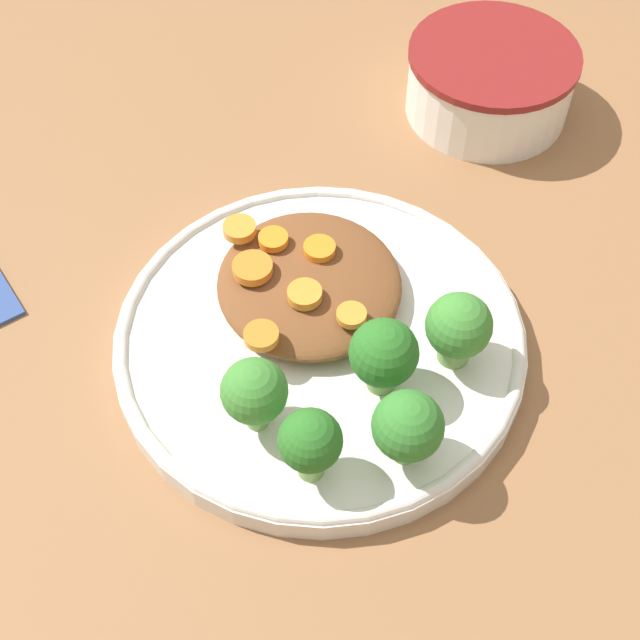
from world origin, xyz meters
TOP-DOWN VIEW (x-y plane):
  - ground_plane at (0.00, 0.00)m, footprint 4.00×4.00m
  - plate at (0.00, 0.00)m, footprint 0.26×0.26m
  - dip_bowl at (0.20, -0.18)m, footprint 0.13×0.13m
  - stew_mound at (0.03, 0.00)m, footprint 0.12×0.12m
  - broccoli_floret_0 at (-0.05, 0.05)m, footprint 0.04×0.04m
  - broccoli_floret_1 at (-0.09, -0.03)m, footprint 0.04×0.04m
  - broccoli_floret_2 at (-0.04, -0.03)m, footprint 0.04×0.04m
  - broccoli_floret_3 at (-0.03, -0.08)m, footprint 0.04×0.04m
  - broccoli_floret_4 at (-0.09, 0.02)m, footprint 0.04×0.04m
  - carrot_slice_0 at (0.05, -0.01)m, footprint 0.02×0.02m
  - carrot_slice_1 at (0.06, 0.02)m, footprint 0.02×0.02m
  - carrot_slice_2 at (0.04, 0.04)m, footprint 0.03×0.03m
  - carrot_slice_3 at (0.01, 0.01)m, footprint 0.02×0.02m
  - carrot_slice_4 at (-0.01, -0.02)m, footprint 0.02×0.02m
  - carrot_slice_5 at (0.08, 0.04)m, footprint 0.02×0.02m
  - carrot_slice_6 at (-0.01, 0.04)m, footprint 0.02×0.02m

SIDE VIEW (x-z plane):
  - ground_plane at x=0.00m, z-range 0.00..0.00m
  - plate at x=0.00m, z-range 0.00..0.02m
  - stew_mound at x=0.03m, z-range 0.02..0.04m
  - dip_bowl at x=0.20m, z-range 0.00..0.06m
  - carrot_slice_4 at x=-0.01m, z-range 0.04..0.04m
  - carrot_slice_1 at x=0.06m, z-range 0.04..0.05m
  - carrot_slice_6 at x=-0.01m, z-range 0.04..0.05m
  - carrot_slice_0 at x=0.05m, z-range 0.04..0.05m
  - carrot_slice_5 at x=0.08m, z-range 0.04..0.05m
  - carrot_slice_3 at x=0.01m, z-range 0.04..0.05m
  - carrot_slice_2 at x=0.04m, z-range 0.04..0.05m
  - broccoli_floret_3 at x=-0.03m, z-range 0.02..0.07m
  - broccoli_floret_2 at x=-0.04m, z-range 0.02..0.07m
  - broccoli_floret_1 at x=-0.09m, z-range 0.02..0.07m
  - broccoli_floret_0 at x=-0.05m, z-range 0.02..0.08m
  - broccoli_floret_4 at x=-0.09m, z-range 0.02..0.08m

